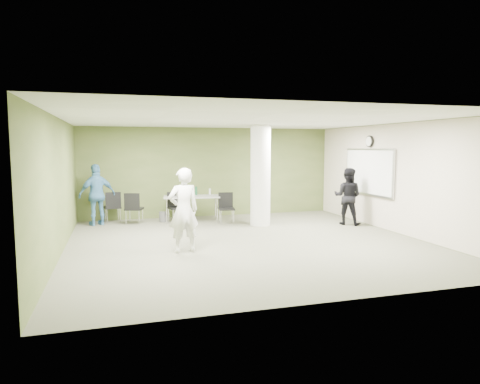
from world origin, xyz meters
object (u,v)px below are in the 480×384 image
object	(u,v)px
folding_table	(192,198)
man_black	(348,196)
woman_white	(184,210)
chair_back_left	(113,205)
man_blue	(97,195)

from	to	relation	value
folding_table	man_black	xyz separation A→B (m)	(4.15, -1.69, 0.09)
woman_white	chair_back_left	bearing A→B (deg)	-80.49
woman_white	man_blue	world-z (taller)	woman_white
folding_table	man_blue	bearing A→B (deg)	-176.46
folding_table	man_blue	size ratio (longest dim) A/B	0.98
woman_white	man_black	distance (m)	5.32
folding_table	man_blue	distance (m)	2.66
woman_white	man_blue	xyz separation A→B (m)	(-1.84, 3.80, -0.02)
chair_back_left	woman_white	world-z (taller)	woman_white
folding_table	chair_back_left	distance (m)	2.30
woman_white	man_black	xyz separation A→B (m)	(4.96, 1.93, -0.08)
chair_back_left	man_black	world-z (taller)	man_black
woman_white	man_blue	bearing A→B (deg)	-73.84
chair_back_left	woman_white	size ratio (longest dim) A/B	0.51
folding_table	chair_back_left	size ratio (longest dim) A/B	1.87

